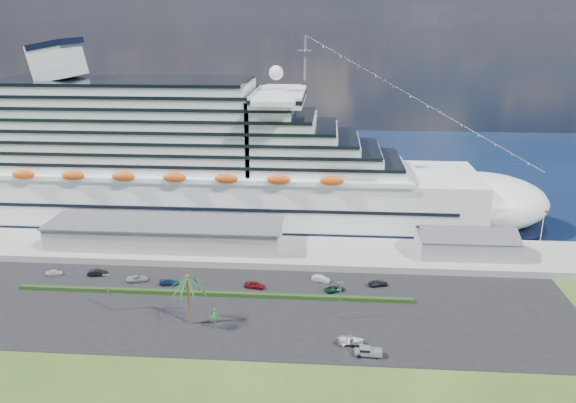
# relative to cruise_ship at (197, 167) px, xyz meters

# --- Properties ---
(ground) EXTENTS (420.00, 420.00, 0.00)m
(ground) POSITION_rel_cruise_ship_xyz_m (21.53, -64.00, -16.69)
(ground) COLOR #2E4818
(ground) RESTS_ON ground
(asphalt_lot) EXTENTS (140.00, 38.00, 0.12)m
(asphalt_lot) POSITION_rel_cruise_ship_xyz_m (21.53, -53.00, -16.63)
(asphalt_lot) COLOR black
(asphalt_lot) RESTS_ON ground
(wharf) EXTENTS (240.00, 20.00, 1.80)m
(wharf) POSITION_rel_cruise_ship_xyz_m (21.53, -24.00, -15.79)
(wharf) COLOR gray
(wharf) RESTS_ON ground
(water) EXTENTS (420.00, 160.00, 0.02)m
(water) POSITION_rel_cruise_ship_xyz_m (21.53, 66.00, -16.68)
(water) COLOR black
(water) RESTS_ON ground
(cruise_ship) EXTENTS (191.00, 38.00, 54.00)m
(cruise_ship) POSITION_rel_cruise_ship_xyz_m (0.00, 0.00, 0.00)
(cruise_ship) COLOR silver
(cruise_ship) RESTS_ON ground
(terminal_building) EXTENTS (61.00, 15.00, 6.30)m
(terminal_building) POSITION_rel_cruise_ship_xyz_m (-3.47, -24.00, -11.68)
(terminal_building) COLOR gray
(terminal_building) RESTS_ON wharf
(port_shed) EXTENTS (24.00, 12.31, 7.37)m
(port_shed) POSITION_rel_cruise_ship_xyz_m (73.53, -24.00, -12.30)
(port_shed) COLOR gray
(port_shed) RESTS_ON wharf
(flagpole) EXTENTS (1.08, 0.16, 12.00)m
(flagpole) POSITION_rel_cruise_ship_xyz_m (91.57, -24.00, -8.43)
(flagpole) COLOR silver
(flagpole) RESTS_ON wharf
(hedge) EXTENTS (88.00, 1.10, 0.90)m
(hedge) POSITION_rel_cruise_ship_xyz_m (13.53, -48.00, -16.12)
(hedge) COLOR #183311
(hedge) RESTS_ON asphalt_lot
(lamp_post_left) EXTENTS (1.60, 0.35, 8.27)m
(lamp_post_left) POSITION_rel_cruise_ship_xyz_m (-6.47, -56.00, -11.35)
(lamp_post_left) COLOR gray
(lamp_post_left) RESTS_ON asphalt_lot
(lamp_post_right) EXTENTS (1.60, 0.35, 8.27)m
(lamp_post_right) POSITION_rel_cruise_ship_xyz_m (41.53, -56.00, -11.35)
(lamp_post_right) COLOR gray
(lamp_post_right) RESTS_ON asphalt_lot
(palm_tall) EXTENTS (8.82, 8.82, 11.13)m
(palm_tall) POSITION_rel_cruise_ship_xyz_m (11.53, -60.00, -7.49)
(palm_tall) COLOR #47301E
(palm_tall) RESTS_ON ground
(palm_short) EXTENTS (3.53, 3.53, 4.56)m
(palm_short) POSITION_rel_cruise_ship_xyz_m (17.03, -61.50, -13.03)
(palm_short) COLOR #47301E
(palm_short) RESTS_ON ground
(parked_car_0) EXTENTS (4.15, 2.36, 1.33)m
(parked_car_0) POSITION_rel_cruise_ship_xyz_m (-26.12, -40.59, -15.91)
(parked_car_0) COLOR silver
(parked_car_0) RESTS_ON asphalt_lot
(parked_car_1) EXTENTS (4.82, 2.34, 1.52)m
(parked_car_1) POSITION_rel_cruise_ship_xyz_m (-15.56, -40.11, -15.81)
(parked_car_1) COLOR black
(parked_car_1) RESTS_ON asphalt_lot
(parked_car_2) EXTENTS (5.16, 3.36, 1.32)m
(parked_car_2) POSITION_rel_cruise_ship_xyz_m (-5.28, -42.32, -15.91)
(parked_car_2) COLOR #A2A4AB
(parked_car_2) RESTS_ON asphalt_lot
(parked_car_3) EXTENTS (4.74, 2.47, 1.31)m
(parked_car_3) POSITION_rel_cruise_ship_xyz_m (2.74, -43.58, -15.92)
(parked_car_3) COLOR navy
(parked_car_3) RESTS_ON asphalt_lot
(parked_car_4) EXTENTS (4.83, 2.53, 1.57)m
(parked_car_4) POSITION_rel_cruise_ship_xyz_m (22.49, -43.71, -15.79)
(parked_car_4) COLOR maroon
(parked_car_4) RESTS_ON asphalt_lot
(parked_car_5) EXTENTS (4.49, 2.75, 1.40)m
(parked_car_5) POSITION_rel_cruise_ship_xyz_m (37.39, -39.28, -15.88)
(parked_car_5) COLOR silver
(parked_car_5) RESTS_ON asphalt_lot
(parked_car_6) EXTENTS (4.94, 3.76, 1.25)m
(parked_car_6) POSITION_rel_cruise_ship_xyz_m (40.64, -43.95, -15.95)
(parked_car_6) COLOR #0D351F
(parked_car_6) RESTS_ON asphalt_lot
(parked_car_7) EXTENTS (4.87, 3.17, 1.31)m
(parked_car_7) POSITION_rel_cruise_ship_xyz_m (50.49, -40.56, -15.92)
(parked_car_7) COLOR black
(parked_car_7) RESTS_ON asphalt_lot
(pickup_truck) EXTENTS (5.05, 2.10, 1.75)m
(pickup_truck) POSITION_rel_cruise_ship_xyz_m (46.44, -68.81, -15.61)
(pickup_truck) COLOR black
(pickup_truck) RESTS_ON asphalt_lot
(boat_trailer) EXTENTS (5.78, 3.89, 1.64)m
(boat_trailer) POSITION_rel_cruise_ship_xyz_m (43.47, -65.48, -15.49)
(boat_trailer) COLOR gray
(boat_trailer) RESTS_ON asphalt_lot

